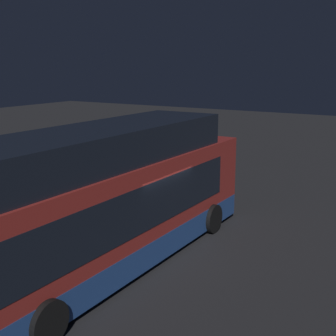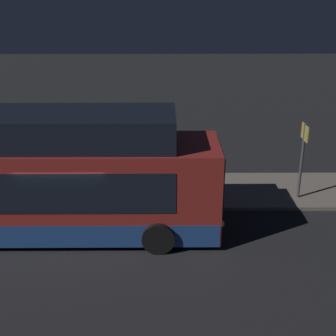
% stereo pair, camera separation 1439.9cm
% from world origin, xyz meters
% --- Properties ---
extents(ground, '(80.00, 80.00, 0.00)m').
position_xyz_m(ground, '(0.00, 0.00, 0.00)').
color(ground, '#232326').
extents(platform, '(20.00, 3.14, 0.13)m').
position_xyz_m(platform, '(0.00, 3.17, 0.07)').
color(platform, slate).
rests_on(platform, ground).
extents(bus_lead, '(11.36, 2.82, 3.82)m').
position_xyz_m(bus_lead, '(-1.23, 0.26, 1.70)').
color(bus_lead, maroon).
rests_on(bus_lead, ground).
extents(passenger_boarding, '(0.37, 0.37, 1.71)m').
position_xyz_m(passenger_boarding, '(2.76, 4.12, 1.07)').
color(passenger_boarding, '#2D2D33').
rests_on(passenger_boarding, platform).
extents(passenger_waiting, '(0.59, 0.66, 1.59)m').
position_xyz_m(passenger_waiting, '(1.62, 3.77, 0.97)').
color(passenger_waiting, silver).
rests_on(passenger_waiting, platform).
extents(suitcase, '(0.35, 0.21, 0.86)m').
position_xyz_m(suitcase, '(1.22, 4.17, 0.44)').
color(suitcase, beige).
rests_on(suitcase, platform).
extents(sign_post, '(0.10, 0.72, 2.72)m').
position_xyz_m(sign_post, '(7.62, 2.44, 1.87)').
color(sign_post, '#4C4C51').
rests_on(sign_post, platform).
extents(trash_bin, '(0.44, 0.44, 0.65)m').
position_xyz_m(trash_bin, '(4.47, 2.51, 0.46)').
color(trash_bin, '#593319').
rests_on(trash_bin, platform).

